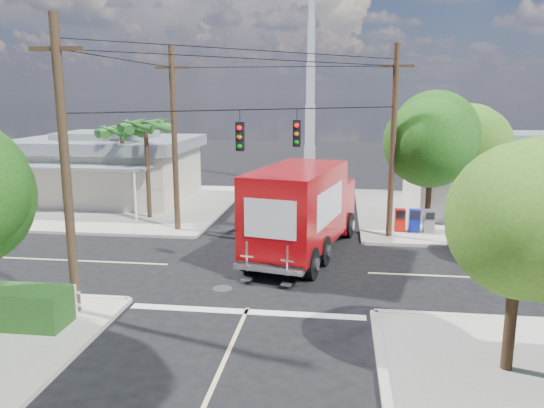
# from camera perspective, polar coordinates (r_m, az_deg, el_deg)

# --- Properties ---
(ground) EXTENTS (120.00, 120.00, 0.00)m
(ground) POSITION_cam_1_polar(r_m,az_deg,el_deg) (21.07, -0.71, -6.96)
(ground) COLOR black
(ground) RESTS_ON ground
(sidewalk_ne) EXTENTS (14.12, 14.12, 0.14)m
(sidewalk_ne) POSITION_cam_1_polar(r_m,az_deg,el_deg) (32.37, 21.65, -1.06)
(sidewalk_ne) COLOR #A39E94
(sidewalk_ne) RESTS_ON ground
(sidewalk_nw) EXTENTS (14.12, 14.12, 0.14)m
(sidewalk_nw) POSITION_cam_1_polar(r_m,az_deg,el_deg) (34.23, -16.35, -0.05)
(sidewalk_nw) COLOR #A39E94
(sidewalk_nw) RESTS_ON ground
(road_markings) EXTENTS (32.00, 32.00, 0.01)m
(road_markings) POSITION_cam_1_polar(r_m,az_deg,el_deg) (19.69, -1.32, -8.30)
(road_markings) COLOR beige
(road_markings) RESTS_ON ground
(building_ne) EXTENTS (11.80, 10.20, 4.50)m
(building_ne) POSITION_cam_1_polar(r_m,az_deg,el_deg) (33.46, 24.18, 3.05)
(building_ne) COLOR white
(building_ne) RESTS_ON sidewalk_ne
(building_nw) EXTENTS (10.80, 10.20, 4.30)m
(building_nw) POSITION_cam_1_polar(r_m,az_deg,el_deg) (35.77, -17.18, 3.88)
(building_nw) COLOR beige
(building_nw) RESTS_ON sidewalk_nw
(radio_tower) EXTENTS (0.80, 0.80, 17.00)m
(radio_tower) POSITION_cam_1_polar(r_m,az_deg,el_deg) (39.85, 4.13, 10.04)
(radio_tower) COLOR silver
(radio_tower) RESTS_ON ground
(tree_ne_front) EXTENTS (4.21, 4.14, 6.66)m
(tree_ne_front) POSITION_cam_1_polar(r_m,az_deg,el_deg) (26.95, 16.87, 6.98)
(tree_ne_front) COLOR #422D1C
(tree_ne_front) RESTS_ON sidewalk_ne
(tree_ne_back) EXTENTS (3.77, 3.66, 5.82)m
(tree_ne_back) POSITION_cam_1_polar(r_m,az_deg,el_deg) (29.66, 21.11, 5.95)
(tree_ne_back) COLOR #422D1C
(tree_ne_back) RESTS_ON sidewalk_ne
(tree_se) EXTENTS (3.67, 3.54, 5.62)m
(tree_se) POSITION_cam_1_polar(r_m,az_deg,el_deg) (13.47, 25.29, -0.94)
(tree_se) COLOR #422D1C
(tree_se) RESTS_ON sidewalk_se
(palm_nw_front) EXTENTS (3.01, 3.08, 5.59)m
(palm_nw_front) POSITION_cam_1_polar(r_m,az_deg,el_deg) (29.21, -13.44, 8.02)
(palm_nw_front) COLOR #422D1C
(palm_nw_front) RESTS_ON sidewalk_nw
(palm_nw_back) EXTENTS (3.01, 3.08, 5.19)m
(palm_nw_back) POSITION_cam_1_polar(r_m,az_deg,el_deg) (31.37, -15.88, 7.44)
(palm_nw_back) COLOR #422D1C
(palm_nw_back) RESTS_ON sidewalk_nw
(utility_poles) EXTENTS (12.00, 10.68, 9.00)m
(utility_poles) POSITION_cam_1_polar(r_m,az_deg,el_deg) (21.92, -4.27, 6.25)
(utility_poles) COLOR #473321
(utility_poles) RESTS_ON ground
(vending_boxes) EXTENTS (1.90, 0.50, 1.10)m
(vending_boxes) POSITION_cam_1_polar(r_m,az_deg,el_deg) (26.91, 15.06, -1.73)
(vending_boxes) COLOR red
(vending_boxes) RESTS_ON sidewalk_ne
(delivery_truck) EXTENTS (4.52, 9.21, 3.83)m
(delivery_truck) POSITION_cam_1_polar(r_m,az_deg,el_deg) (22.57, 3.35, -0.59)
(delivery_truck) COLOR black
(delivery_truck) RESTS_ON ground
(parked_car) EXTENTS (5.68, 3.42, 1.48)m
(parked_car) POSITION_cam_1_polar(r_m,az_deg,el_deg) (24.67, 24.57, -3.48)
(parked_car) COLOR silver
(parked_car) RESTS_ON ground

